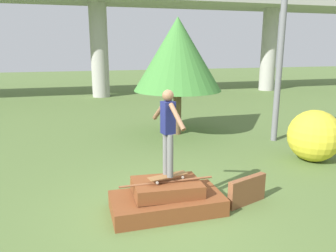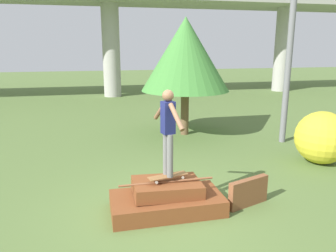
# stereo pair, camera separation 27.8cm
# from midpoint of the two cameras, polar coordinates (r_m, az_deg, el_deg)

# --- Properties ---
(ground_plane) EXTENTS (80.00, 80.00, 0.00)m
(ground_plane) POSITION_cam_midpoint_polar(r_m,az_deg,el_deg) (6.66, 1.03, -14.54)
(ground_plane) COLOR #567038
(scrap_pile) EXTENTS (2.17, 1.09, 0.63)m
(scrap_pile) POSITION_cam_midpoint_polar(r_m,az_deg,el_deg) (6.56, 1.04, -12.57)
(scrap_pile) COLOR brown
(scrap_pile) RESTS_ON ground_plane
(scrap_plank_loose) EXTENTS (0.96, 0.44, 0.57)m
(scrap_plank_loose) POSITION_cam_midpoint_polar(r_m,az_deg,el_deg) (6.96, 14.96, -11.10)
(scrap_plank_loose) COLOR brown
(scrap_plank_loose) RESTS_ON ground_plane
(skateboard) EXTENTS (0.83, 0.37, 0.09)m
(skateboard) POSITION_cam_midpoint_polar(r_m,az_deg,el_deg) (6.41, 1.26, -8.72)
(skateboard) COLOR brown
(skateboard) RESTS_ON scrap_pile
(skater) EXTENTS (0.35, 1.17, 1.67)m
(skater) POSITION_cam_midpoint_polar(r_m,az_deg,el_deg) (6.10, 1.31, -0.17)
(skater) COLOR slate
(skater) RESTS_ON skateboard
(highway_overpass) EXTENTS (44.00, 4.47, 6.40)m
(highway_overpass) POSITION_cam_midpoint_polar(r_m,az_deg,el_deg) (21.69, -9.79, 19.98)
(highway_overpass) COLOR #A8A59E
(highway_overpass) RESTS_ON ground_plane
(utility_pole) EXTENTS (1.30, 0.20, 7.68)m
(utility_pole) POSITION_cam_midpoint_polar(r_m,az_deg,el_deg) (11.46, 21.50, 16.83)
(utility_pole) COLOR slate
(utility_pole) RESTS_ON ground_plane
(tree_behind_left) EXTENTS (3.12, 3.12, 4.16)m
(tree_behind_left) POSITION_cam_midpoint_polar(r_m,az_deg,el_deg) (11.73, 3.75, 12.30)
(tree_behind_left) COLOR brown
(tree_behind_left) RESTS_ON ground_plane
(bush_yellow_flowering) EXTENTS (1.45, 1.45, 1.45)m
(bush_yellow_flowering) POSITION_cam_midpoint_polar(r_m,az_deg,el_deg) (9.95, 25.98, -1.84)
(bush_yellow_flowering) COLOR gold
(bush_yellow_flowering) RESTS_ON ground_plane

